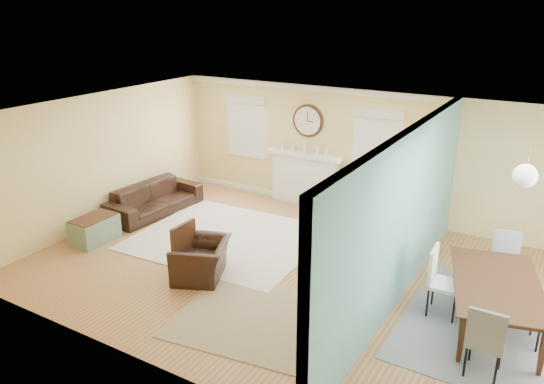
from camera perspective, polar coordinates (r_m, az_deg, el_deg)
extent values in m
plane|color=#995F36|center=(8.81, 3.52, -8.84)|extent=(9.00, 9.00, 0.00)
cube|color=#DFBD6D|center=(10.90, 10.96, 3.90)|extent=(9.00, 0.02, 2.60)
cube|color=#DFBD6D|center=(5.99, -9.73, -9.63)|extent=(9.00, 0.02, 2.60)
cube|color=#DFBD6D|center=(10.96, -17.75, 3.38)|extent=(0.02, 6.00, 2.60)
cube|color=white|center=(7.91, 3.91, 7.94)|extent=(9.00, 6.00, 0.02)
cube|color=#DFBD6D|center=(9.03, 16.34, 0.10)|extent=(0.12, 3.20, 2.60)
cube|color=#DFBD6D|center=(5.65, 5.66, -11.41)|extent=(0.12, 1.00, 2.60)
cube|color=#DFBD6D|center=(6.40, 11.38, 2.91)|extent=(0.12, 1.80, 0.40)
cube|color=white|center=(7.68, 12.54, -4.67)|extent=(0.04, 0.12, 2.20)
cube|color=white|center=(6.17, 7.03, -10.73)|extent=(0.04, 0.12, 2.20)
cube|color=white|center=(6.48, 10.68, 1.32)|extent=(0.04, 1.92, 0.12)
cube|color=#67A3A6|center=(7.74, 14.11, -2.98)|extent=(0.02, 6.00, 2.60)
cube|color=white|center=(11.58, 3.55, 1.28)|extent=(1.50, 0.24, 1.10)
cube|color=white|center=(11.39, 3.54, 4.01)|extent=(1.70, 0.30, 0.08)
cube|color=black|center=(11.68, 3.77, 1.18)|extent=(0.85, 0.02, 0.75)
cube|color=gold|center=(11.62, 3.51, 0.66)|extent=(0.85, 0.02, 0.62)
cylinder|color=#442515|center=(11.32, 3.90, 7.66)|extent=(0.70, 0.06, 0.70)
cylinder|color=silver|center=(11.29, 3.82, 7.63)|extent=(0.60, 0.01, 0.60)
cube|color=black|center=(11.26, 3.82, 8.12)|extent=(0.02, 0.01, 0.20)
cube|color=black|center=(11.26, 4.08, 7.59)|extent=(0.12, 0.01, 0.02)
cube|color=white|center=(12.15, -2.68, 7.08)|extent=(0.90, 0.03, 1.30)
cube|color=white|center=(12.13, -2.76, 7.05)|extent=(1.00, 0.04, 1.40)
cube|color=beige|center=(11.97, -2.92, 9.96)|extent=(1.05, 0.10, 0.18)
cube|color=white|center=(10.80, 11.25, 5.11)|extent=(0.90, 0.03, 1.30)
cube|color=white|center=(10.78, 11.20, 5.07)|extent=(1.00, 0.04, 1.40)
cube|color=beige|center=(10.60, 11.35, 8.32)|extent=(1.05, 0.10, 0.18)
cylinder|color=gold|center=(7.15, 25.87, 3.47)|extent=(0.02, 0.02, 0.30)
sphere|color=white|center=(7.21, 25.57, 1.57)|extent=(0.30, 0.30, 0.30)
cube|color=beige|center=(10.09, -4.80, -4.94)|extent=(3.42, 3.00, 0.02)
cube|color=#9B8B67|center=(7.67, -1.25, -13.51)|extent=(2.56, 2.20, 0.01)
cube|color=gray|center=(8.08, 22.68, -13.33)|extent=(2.33, 2.91, 0.01)
imported|color=black|center=(11.42, -12.53, -0.70)|extent=(0.98, 2.19, 0.62)
imported|color=black|center=(8.66, -7.60, -7.23)|extent=(1.13, 1.20, 0.62)
imported|color=#196749|center=(10.29, 9.86, -2.65)|extent=(1.04, 1.04, 0.68)
cube|color=gray|center=(10.38, -18.54, -3.88)|extent=(0.51, 0.84, 0.47)
cube|color=#442515|center=(10.29, -18.68, -2.64)|extent=(0.49, 0.80, 0.02)
cube|color=#9F6137|center=(9.41, 13.98, -4.78)|extent=(0.48, 1.44, 0.80)
cube|color=#442515|center=(9.03, 11.75, -4.61)|extent=(0.01, 0.38, 0.22)
cube|color=#442515|center=(9.15, 11.63, -6.15)|extent=(0.01, 0.38, 0.22)
cube|color=#442515|center=(9.41, 12.63, -3.65)|extent=(0.01, 0.38, 0.22)
cube|color=#442515|center=(9.52, 12.51, -5.15)|extent=(0.01, 0.38, 0.22)
cube|color=#442515|center=(9.79, 13.44, -2.78)|extent=(0.01, 0.38, 0.22)
cube|color=#442515|center=(9.90, 13.32, -4.22)|extent=(0.01, 0.38, 0.22)
imported|color=black|center=(9.14, 14.24, -0.52)|extent=(0.22, 1.19, 0.68)
cylinder|color=white|center=(8.40, 11.84, -8.67)|extent=(0.37, 0.37, 0.55)
imported|color=#337F33|center=(8.19, 12.07, -5.72)|extent=(0.47, 0.44, 0.41)
imported|color=#442515|center=(7.91, 23.01, -11.22)|extent=(1.58, 2.21, 0.70)
cube|color=gray|center=(8.91, 23.80, -7.09)|extent=(0.50, 0.50, 0.05)
cube|color=gray|center=(8.81, 24.02, -5.66)|extent=(0.41, 0.15, 0.49)
cylinder|color=black|center=(9.19, 24.52, -8.03)|extent=(0.03, 0.03, 0.41)
cylinder|color=black|center=(8.89, 24.79, -9.01)|extent=(0.03, 0.03, 0.41)
cylinder|color=black|center=(9.14, 22.44, -7.88)|extent=(0.03, 0.03, 0.41)
cylinder|color=black|center=(8.84, 22.63, -8.86)|extent=(0.03, 0.03, 0.41)
cube|color=gray|center=(6.94, 21.99, -14.68)|extent=(0.43, 0.43, 0.05)
cube|color=gray|center=(6.81, 22.26, -12.92)|extent=(0.42, 0.06, 0.50)
cylinder|color=black|center=(6.95, 20.04, -16.80)|extent=(0.03, 0.03, 0.42)
cylinder|color=black|center=(7.23, 20.58, -15.30)|extent=(0.03, 0.03, 0.42)
cylinder|color=black|center=(6.92, 22.94, -17.36)|extent=(0.03, 0.03, 0.42)
cylinder|color=black|center=(7.21, 23.35, -15.83)|extent=(0.03, 0.03, 0.42)
cube|color=white|center=(7.93, 18.10, -9.45)|extent=(0.47, 0.47, 0.05)
cube|color=white|center=(7.81, 18.31, -7.76)|extent=(0.07, 0.44, 0.53)
cylinder|color=black|center=(8.23, 16.90, -10.21)|extent=(0.03, 0.03, 0.44)
cylinder|color=black|center=(8.19, 19.39, -10.66)|extent=(0.03, 0.03, 0.44)
cylinder|color=black|center=(7.92, 16.37, -11.40)|extent=(0.03, 0.03, 0.44)
cylinder|color=black|center=(7.88, 18.96, -11.88)|extent=(0.03, 0.03, 0.44)
cylinder|color=black|center=(7.70, 26.73, -13.78)|extent=(0.03, 0.03, 0.45)
cylinder|color=black|center=(8.01, 26.23, -12.37)|extent=(0.03, 0.03, 0.45)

